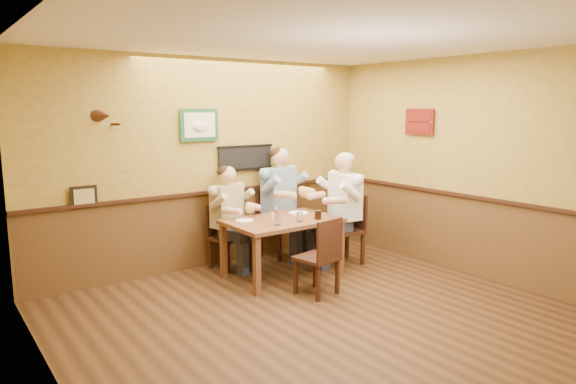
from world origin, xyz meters
name	(u,v)px	position (x,y,z in m)	size (l,w,h in m)	color
room	(334,154)	(0.13, 0.17, 1.69)	(5.02, 5.03, 2.81)	#34200F
dining_table	(282,226)	(0.45, 1.50, 0.66)	(1.40, 0.90, 0.75)	brown
chair_back_left	(227,236)	(0.05, 2.22, 0.44)	(0.40, 0.40, 0.87)	#371C11
chair_back_right	(279,223)	(0.93, 2.27, 0.50)	(0.46, 0.46, 1.00)	#371C11
chair_right_end	(344,229)	(1.46, 1.45, 0.49)	(0.45, 0.45, 0.97)	#371C11
chair_near_side	(317,256)	(0.39, 0.75, 0.46)	(0.42, 0.42, 0.91)	#371C11
diner_tan_shirt	(227,223)	(0.05, 2.22, 0.62)	(0.58, 0.58, 1.25)	#C2B285
diner_blue_polo	(279,208)	(0.93, 2.27, 0.72)	(0.66, 0.66, 1.43)	#7D99BB
diner_white_elder	(345,214)	(1.46, 1.45, 0.70)	(0.64, 0.64, 1.39)	white
water_glass_left	(278,220)	(0.21, 1.27, 0.81)	(0.08, 0.08, 0.12)	silver
water_glass_mid	(300,217)	(0.55, 1.27, 0.81)	(0.07, 0.07, 0.11)	silver
cola_tumbler	(318,215)	(0.80, 1.23, 0.81)	(0.09, 0.09, 0.11)	black
hot_sauce_bottle	(276,214)	(0.34, 1.48, 0.83)	(0.04, 0.04, 0.16)	red
salt_shaker	(273,217)	(0.30, 1.51, 0.80)	(0.04, 0.04, 0.10)	white
pepper_shaker	(277,217)	(0.36, 1.50, 0.79)	(0.03, 0.03, 0.09)	black
plate_far_left	(244,220)	(0.00, 1.70, 0.76)	(0.23, 0.23, 0.02)	white
plate_far_right	(298,213)	(0.82, 1.66, 0.76)	(0.26, 0.26, 0.02)	white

